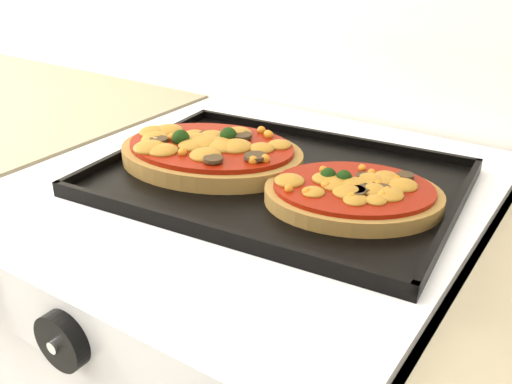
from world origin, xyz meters
The scene contains 5 objects.
control_panel centered at (0.03, 1.39, 0.85)m, with size 0.60×0.02×0.09m, color silver.
knob_center centered at (0.02, 1.37, 0.85)m, with size 0.06×0.06×0.02m, color black.
baking_tray centered at (0.06, 1.69, 0.92)m, with size 0.46×0.34×0.02m, color black.
pizza_left centered at (-0.04, 1.68, 0.94)m, with size 0.26×0.19×0.04m, color olive, non-canonical shape.
pizza_right centered at (0.18, 1.68, 0.94)m, with size 0.21×0.17×0.03m, color olive, non-canonical shape.
Camera 1 is at (0.42, 1.11, 1.23)m, focal length 40.00 mm.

